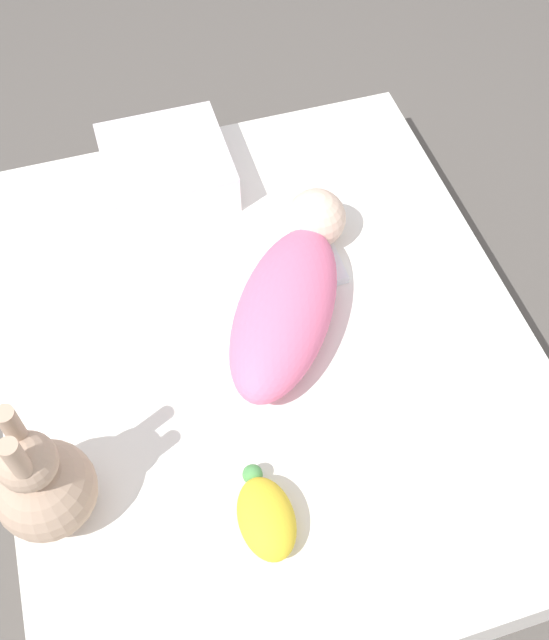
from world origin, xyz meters
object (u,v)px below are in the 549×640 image
Objects in this scene: turtle_plush at (266,517)px; bunny_plush at (43,485)px; pillow at (167,167)px; swaddled_baby at (291,293)px.

bunny_plush is at bearing 68.68° from turtle_plush.
pillow is at bearing -26.48° from bunny_plush.
swaddled_baby is 1.61× the size of bunny_plush.
swaddled_baby is at bearing -159.51° from pillow.
bunny_plush is (-0.30, 0.54, 0.05)m from swaddled_baby.
turtle_plush is (-0.14, -0.35, -0.07)m from bunny_plush.
bunny_plush is 0.39m from turtle_plush.
pillow is at bearing -1.08° from turtle_plush.
turtle_plush is at bearing -170.03° from swaddled_baby.
pillow is at bearing 53.44° from swaddled_baby.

